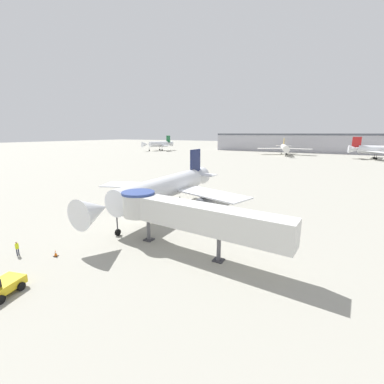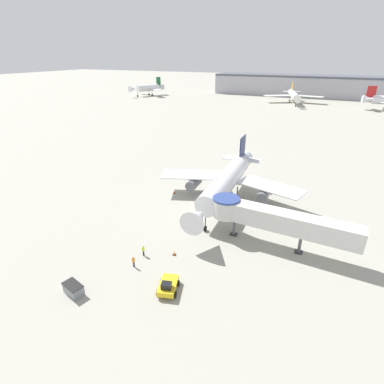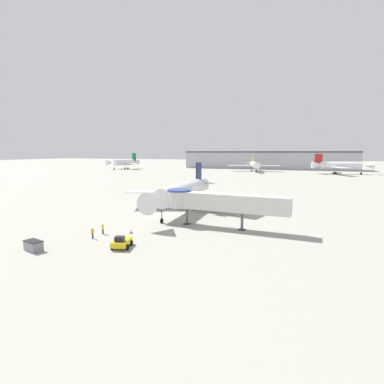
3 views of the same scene
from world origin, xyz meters
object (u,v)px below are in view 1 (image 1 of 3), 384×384
Objects in this scene: jet_bridge at (185,214)px; traffic_cone_port_wing at (116,203)px; main_airplane at (165,188)px; traffic_cone_starboard_wing at (222,223)px; background_jet_gold_tail at (285,148)px; background_jet_green_tail at (159,144)px; background_jet_red_tail at (381,150)px; ground_crew_wing_walker at (17,248)px; traffic_cone_near_nose at (56,253)px.

traffic_cone_port_wing is (-21.08, 10.11, -4.05)m from jet_bridge.
main_airplane is 11.56m from traffic_cone_starboard_wing.
main_airplane is 1.48× the size of jet_bridge.
main_airplane is 134.74m from background_jet_gold_tail.
main_airplane reaches higher than traffic_cone_starboard_wing.
background_jet_green_tail is 141.23m from background_jet_red_tail.
traffic_cone_port_wing is 0.46× the size of ground_crew_wing_walker.
ground_crew_wing_walker is (-15.48, -10.07, -3.47)m from jet_bridge.
ground_crew_wing_walker is 0.05× the size of background_jet_red_tail.
jet_bridge is at bearing -92.94° from traffic_cone_starboard_wing.
traffic_cone_starboard_wing is (10.83, -1.12, -3.89)m from main_airplane.
main_airplane is 0.91× the size of background_jet_gold_tail.
ground_crew_wing_walker is (-5.15, -20.86, -3.32)m from main_airplane.
ground_crew_wing_walker is at bearing -153.50° from traffic_cone_near_nose.
traffic_cone_starboard_wing is at bearing 90.73° from jet_bridge.
background_jet_red_tail is (33.29, 140.39, 0.58)m from jet_bridge.
background_jet_green_tail is (-92.46, 150.55, 4.09)m from ground_crew_wing_walker.
jet_bridge is 23.73m from traffic_cone_port_wing.
jet_bridge is 14.77m from traffic_cone_near_nose.
background_jet_red_tail reaches higher than traffic_cone_port_wing.
background_jet_red_tail reaches higher than jet_bridge.
traffic_cone_port_wing is 20.94m from ground_crew_wing_walker.
ground_crew_wing_walker is (-15.97, -19.74, 0.57)m from traffic_cone_starboard_wing.
traffic_cone_near_nose is at bearing -141.33° from jet_bridge.
traffic_cone_starboard_wing is 25.40m from ground_crew_wing_walker.
main_airplane is 41.79× the size of traffic_cone_port_wing.
main_airplane is 19.23× the size of ground_crew_wing_walker.
traffic_cone_port_wing is at bearing 158.04° from jet_bridge.
background_jet_red_tail is at bearing 67.35° from traffic_cone_port_wing.
background_jet_gold_tail is at bearing 99.60° from jet_bridge.
main_airplane is 21.74m from ground_crew_wing_walker.
jet_bridge is at bearing -27.92° from background_jet_green_tail.
background_jet_green_tail reaches higher than background_jet_gold_tail.
jet_bridge is 0.60× the size of background_jet_red_tail.
traffic_cone_starboard_wing is 0.03× the size of background_jet_green_tail.
jet_bridge is (10.33, -10.80, 0.15)m from main_airplane.
traffic_cone_starboard_wing is 0.47× the size of ground_crew_wing_walker.
background_jet_red_tail reaches higher than main_airplane.
background_jet_gold_tail reaches higher than jet_bridge.
traffic_cone_near_nose is at bearing 155.35° from background_jet_red_tail.
jet_bridge reaches higher than traffic_cone_near_nose.
ground_crew_wing_walker is at bearing -33.90° from background_jet_green_tail.
main_airplane is 14.94m from jet_bridge.
traffic_cone_starboard_wing is 1.02× the size of traffic_cone_port_wing.
traffic_cone_near_nose is at bearing -55.78° from ground_crew_wing_walker.
jet_bridge is 28.21× the size of traffic_cone_port_wing.
traffic_cone_starboard_wing is 0.02× the size of background_jet_gold_tail.
background_jet_gold_tail is (-4.78, 134.65, 0.16)m from main_airplane.
background_jet_red_tail reaches higher than background_jet_gold_tail.
traffic_cone_port_wing is (-21.57, 0.44, -0.01)m from traffic_cone_starboard_wing.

